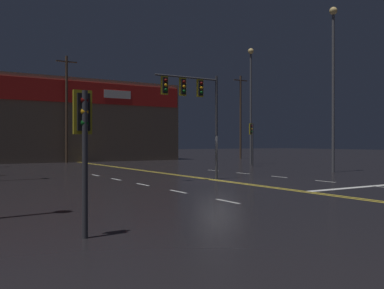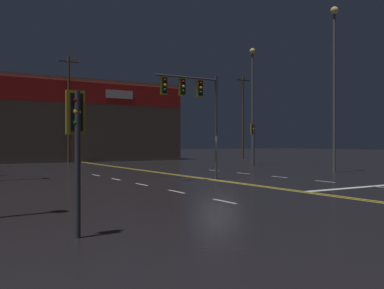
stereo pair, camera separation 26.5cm
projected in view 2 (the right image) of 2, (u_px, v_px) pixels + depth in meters
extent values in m
plane|color=black|center=(217.00, 180.00, 23.91)|extent=(200.00, 200.00, 0.00)
cube|color=gold|center=(215.00, 180.00, 23.83)|extent=(0.12, 60.00, 0.01)
cube|color=gold|center=(220.00, 180.00, 23.99)|extent=(0.12, 60.00, 0.01)
cube|color=silver|center=(225.00, 201.00, 15.36)|extent=(0.12, 1.40, 0.01)
cube|color=silver|center=(176.00, 191.00, 18.45)|extent=(0.12, 1.40, 0.01)
cube|color=silver|center=(142.00, 184.00, 21.53)|extent=(0.12, 1.40, 0.01)
cube|color=silver|center=(116.00, 179.00, 24.62)|extent=(0.12, 1.40, 0.01)
cube|color=silver|center=(96.00, 175.00, 27.71)|extent=(0.12, 1.40, 0.01)
cube|color=silver|center=(325.00, 181.00, 23.20)|extent=(0.12, 1.40, 0.01)
cube|color=silver|center=(279.00, 177.00, 26.29)|extent=(0.12, 1.40, 0.01)
cube|color=silver|center=(243.00, 173.00, 29.37)|extent=(0.12, 1.40, 0.01)
cube|color=silver|center=(214.00, 170.00, 32.46)|extent=(0.12, 1.40, 0.01)
cube|color=silver|center=(372.00, 186.00, 20.69)|extent=(8.86, 0.40, 0.01)
cylinder|color=#38383D|center=(216.00, 127.00, 24.70)|extent=(0.14, 0.14, 5.98)
cylinder|color=#38383D|center=(187.00, 77.00, 23.67)|extent=(3.97, 0.10, 0.10)
cube|color=black|center=(200.00, 88.00, 24.11)|extent=(0.28, 0.24, 0.84)
cube|color=gold|center=(200.00, 88.00, 24.11)|extent=(0.42, 0.08, 0.99)
sphere|color=#500705|center=(201.00, 83.00, 23.97)|extent=(0.17, 0.17, 0.17)
sphere|color=orange|center=(201.00, 88.00, 23.97)|extent=(0.17, 0.17, 0.17)
sphere|color=#084513|center=(201.00, 92.00, 23.98)|extent=(0.17, 0.17, 0.17)
cube|color=black|center=(182.00, 87.00, 23.53)|extent=(0.28, 0.24, 0.84)
cube|color=gold|center=(182.00, 87.00, 23.53)|extent=(0.42, 0.08, 0.99)
sphere|color=#500705|center=(184.00, 82.00, 23.39)|extent=(0.17, 0.17, 0.17)
sphere|color=orange|center=(184.00, 86.00, 23.39)|extent=(0.17, 0.17, 0.17)
sphere|color=#084513|center=(184.00, 91.00, 23.39)|extent=(0.17, 0.17, 0.17)
cube|color=black|center=(164.00, 85.00, 22.94)|extent=(0.28, 0.24, 0.84)
cube|color=gold|center=(164.00, 85.00, 22.94)|extent=(0.42, 0.08, 0.99)
sphere|color=#500705|center=(165.00, 80.00, 22.81)|extent=(0.17, 0.17, 0.17)
sphere|color=orange|center=(165.00, 85.00, 22.81)|extent=(0.17, 0.17, 0.17)
sphere|color=#084513|center=(165.00, 90.00, 22.81)|extent=(0.17, 0.17, 0.17)
cylinder|color=#38383D|center=(254.00, 145.00, 37.87)|extent=(0.13, 0.13, 3.81)
cube|color=black|center=(253.00, 129.00, 38.02)|extent=(0.28, 0.24, 0.84)
cube|color=gold|center=(253.00, 129.00, 38.02)|extent=(0.42, 0.08, 0.99)
sphere|color=#500705|center=(254.00, 126.00, 37.88)|extent=(0.17, 0.17, 0.17)
sphere|color=orange|center=(254.00, 129.00, 37.89)|extent=(0.17, 0.17, 0.17)
sphere|color=#084513|center=(254.00, 132.00, 37.89)|extent=(0.17, 0.17, 0.17)
cylinder|color=#38383D|center=(78.00, 164.00, 9.47)|extent=(0.13, 0.13, 3.27)
cube|color=black|center=(75.00, 112.00, 9.62)|extent=(0.28, 0.24, 0.84)
cube|color=gold|center=(75.00, 112.00, 9.62)|extent=(0.42, 0.08, 0.99)
sphere|color=#500705|center=(77.00, 101.00, 9.48)|extent=(0.17, 0.17, 0.17)
sphere|color=orange|center=(77.00, 112.00, 9.48)|extent=(0.17, 0.17, 0.17)
sphere|color=#084513|center=(77.00, 123.00, 9.48)|extent=(0.17, 0.17, 0.17)
cylinder|color=#59595E|center=(253.00, 108.00, 41.90)|extent=(0.20, 0.20, 10.93)
sphere|color=#F9D17A|center=(253.00, 51.00, 41.88)|extent=(0.56, 0.56, 0.56)
cylinder|color=#59595E|center=(334.00, 93.00, 30.37)|extent=(0.20, 0.20, 11.34)
sphere|color=#F9D17A|center=(334.00, 10.00, 30.34)|extent=(0.56, 0.56, 0.56)
cube|color=#7A6651|center=(69.00, 122.00, 50.54)|extent=(24.70, 10.00, 9.17)
cube|color=red|center=(81.00, 92.00, 46.16)|extent=(24.21, 0.20, 2.29)
cube|color=white|center=(119.00, 94.00, 48.34)|extent=(3.20, 0.16, 0.90)
cylinder|color=#4C3828|center=(69.00, 109.00, 44.99)|extent=(0.26, 0.26, 11.23)
cube|color=#4C3828|center=(69.00, 62.00, 44.97)|extent=(2.20, 0.12, 0.12)
cylinder|color=#4C3828|center=(243.00, 117.00, 56.88)|extent=(0.26, 0.26, 11.02)
cube|color=#4C3828|center=(243.00, 80.00, 56.86)|extent=(2.20, 0.12, 0.12)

